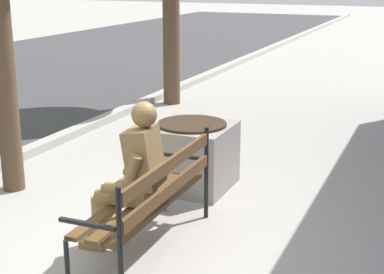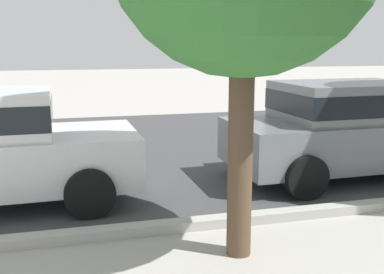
% 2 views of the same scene
% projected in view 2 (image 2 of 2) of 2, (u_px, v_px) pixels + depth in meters
% --- Properties ---
extents(street_surface, '(60.00, 9.00, 0.01)m').
position_uv_depth(street_surface, '(320.00, 137.00, 10.95)').
color(street_surface, '#424244').
rests_on(street_surface, ground).
extents(parked_car_grey, '(4.13, 1.98, 1.56)m').
position_uv_depth(parked_car_grey, '(351.00, 126.00, 7.54)').
color(parked_car_grey, slate).
rests_on(parked_car_grey, ground).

